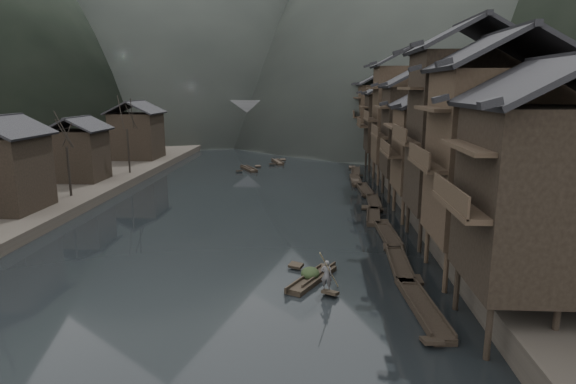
{
  "coord_description": "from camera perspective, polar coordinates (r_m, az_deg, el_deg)",
  "views": [
    {
      "loc": [
        6.71,
        -29.72,
        11.54
      ],
      "look_at": [
        4.28,
        11.75,
        2.5
      ],
      "focal_mm": 30.0,
      "sensor_mm": 36.0,
      "label": 1
    }
  ],
  "objects": [
    {
      "name": "water",
      "position": [
        32.58,
        -8.85,
        -8.62
      ],
      "size": [
        300.0,
        300.0,
        0.0
      ],
      "primitive_type": "plane",
      "color": "black",
      "rests_on": "ground"
    },
    {
      "name": "right_bank",
      "position": [
        75.99,
        25.21,
        3.05
      ],
      "size": [
        40.0,
        200.0,
        1.8
      ],
      "primitive_type": "cube",
      "color": "#2D2823",
      "rests_on": "ground"
    },
    {
      "name": "left_bank",
      "position": [
        81.98,
        -27.31,
        3.24
      ],
      "size": [
        40.0,
        200.0,
        1.2
      ],
      "primitive_type": "cube",
      "color": "#2D2823",
      "rests_on": "ground"
    },
    {
      "name": "stilt_houses",
      "position": [
        50.05,
        15.75,
        8.9
      ],
      "size": [
        9.0,
        67.6,
        16.4
      ],
      "color": "black",
      "rests_on": "ground"
    },
    {
      "name": "left_houses",
      "position": [
        57.08,
        -25.24,
        5.2
      ],
      "size": [
        8.1,
        53.2,
        8.73
      ],
      "color": "black",
      "rests_on": "left_bank"
    },
    {
      "name": "bare_trees",
      "position": [
        47.32,
        -26.85,
        5.01
      ],
      "size": [
        3.95,
        43.66,
        7.9
      ],
      "color": "black",
      "rests_on": "left_bank"
    },
    {
      "name": "moored_sampans",
      "position": [
        46.51,
        10.08,
        -2.02
      ],
      "size": [
        2.24,
        50.01,
        0.47
      ],
      "color": "black",
      "rests_on": "water"
    },
    {
      "name": "midriver_boats",
      "position": [
        72.15,
        -2.87,
        3.22
      ],
      "size": [
        6.39,
        11.85,
        0.44
      ],
      "color": "black",
      "rests_on": "water"
    },
    {
      "name": "stone_bridge",
      "position": [
        102.15,
        -0.42,
        8.66
      ],
      "size": [
        40.0,
        6.0,
        9.0
      ],
      "color": "#4C4C4F",
      "rests_on": "ground"
    },
    {
      "name": "hero_sampan",
      "position": [
        29.71,
        2.85,
        -10.16
      ],
      "size": [
        3.19,
        5.05,
        0.44
      ],
      "color": "black",
      "rests_on": "water"
    },
    {
      "name": "cargo_heap",
      "position": [
        29.7,
        2.65,
        -8.97
      ],
      "size": [
        1.15,
        1.51,
        0.69
      ],
      "primitive_type": "ellipsoid",
      "color": "black",
      "rests_on": "hero_sampan"
    },
    {
      "name": "boatman",
      "position": [
        27.8,
        4.59,
        -9.33
      ],
      "size": [
        0.69,
        0.5,
        1.76
      ],
      "primitive_type": "imported",
      "rotation": [
        0.0,
        0.0,
        3.01
      ],
      "color": "#4C4C4E",
      "rests_on": "hero_sampan"
    },
    {
      "name": "bamboo_pole",
      "position": [
        27.01,
        5.1,
        -4.59
      ],
      "size": [
        1.28,
        2.26,
        3.04
      ],
      "primitive_type": "cylinder",
      "rotation": [
        0.7,
        0.0,
        -0.5
      ],
      "color": "#8C7A51",
      "rests_on": "boatman"
    }
  ]
}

